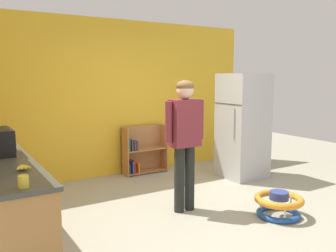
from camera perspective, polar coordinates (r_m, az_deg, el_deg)
ground_plane at (r=4.72m, az=4.59°, el=-13.77°), size 12.00×12.00×0.00m
back_wall at (r=6.42m, az=-7.67°, el=4.35°), size 5.20×0.06×2.70m
kitchen_counter at (r=4.04m, az=-24.66°, el=-11.46°), size 0.65×2.21×0.90m
refrigerator at (r=6.32m, az=11.70°, el=0.01°), size 0.73×0.68×1.78m
bookshelf at (r=6.54m, az=-4.23°, el=-4.18°), size 0.80×0.28×0.85m
standing_person at (r=4.58m, az=2.65°, el=-1.09°), size 0.57×0.23×1.69m
baby_walker at (r=4.80m, az=17.05°, el=-11.69°), size 0.60×0.60×0.32m
banana_bunch at (r=3.52m, az=-21.94°, el=-6.04°), size 0.15×0.16×0.04m
yellow_cup at (r=2.98m, az=-21.82°, el=-8.12°), size 0.08×0.08×0.09m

